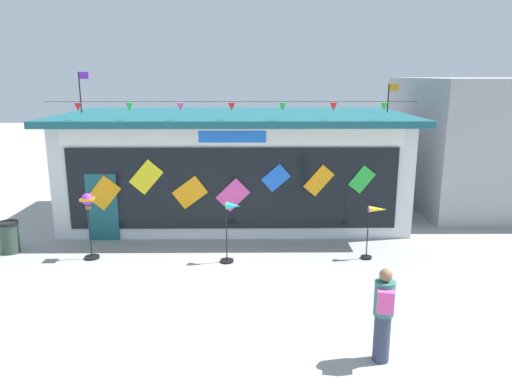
{
  "coord_description": "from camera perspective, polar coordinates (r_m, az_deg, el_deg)",
  "views": [
    {
      "loc": [
        0.98,
        -9.87,
        4.78
      ],
      "look_at": [
        1.12,
        3.78,
        1.48
      ],
      "focal_mm": 34.15,
      "sensor_mm": 36.0,
      "label": 1
    }
  ],
  "objects": [
    {
      "name": "wind_spinner_far_left",
      "position": [
        13.44,
        -19.05,
        -2.19
      ],
      "size": [
        0.39,
        0.39,
        1.79
      ],
      "color": "black",
      "rests_on": "ground_plane"
    },
    {
      "name": "wind_spinner_left",
      "position": [
        12.56,
        -3.0,
        -3.91
      ],
      "size": [
        0.55,
        0.35,
        1.62
      ],
      "color": "black",
      "rests_on": "ground_plane"
    },
    {
      "name": "person_near_camera",
      "position": [
        8.65,
        14.7,
        -13.61
      ],
      "size": [
        0.35,
        0.47,
        1.68
      ],
      "rotation": [
        0.0,
        0.0,
        2.96
      ],
      "color": "#333D56",
      "rests_on": "ground_plane"
    },
    {
      "name": "wind_spinner_center_left",
      "position": [
        13.16,
        13.61,
        -3.67
      ],
      "size": [
        0.62,
        0.3,
        1.44
      ],
      "color": "black",
      "rests_on": "ground_plane"
    },
    {
      "name": "ground_plane",
      "position": [
        11.01,
        -5.77,
        -12.2
      ],
      "size": [
        80.0,
        80.0,
        0.0
      ],
      "primitive_type": "plane",
      "color": "#9E9B99"
    },
    {
      "name": "kite_shop_building",
      "position": [
        16.49,
        -2.43,
        3.17
      ],
      "size": [
        11.02,
        5.69,
        4.87
      ],
      "color": "silver",
      "rests_on": "ground_plane"
    },
    {
      "name": "trash_bin",
      "position": [
        14.98,
        -26.9,
        -4.73
      ],
      "size": [
        0.52,
        0.52,
        0.89
      ],
      "color": "#2D4238",
      "rests_on": "ground_plane"
    },
    {
      "name": "neighbour_building",
      "position": [
        20.3,
        26.06,
        5.29
      ],
      "size": [
        6.25,
        6.57,
        4.66
      ],
      "primitive_type": "cube",
      "color": "#99999E",
      "rests_on": "ground_plane"
    }
  ]
}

